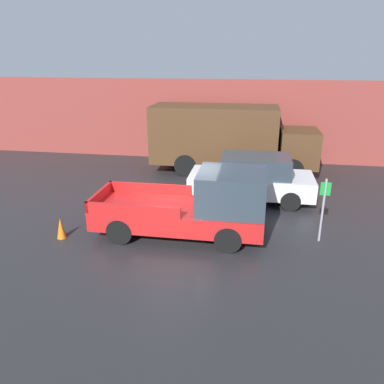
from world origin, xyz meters
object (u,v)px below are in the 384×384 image
(pickup_truck, at_px, (197,206))
(car, at_px, (252,178))
(delivery_truck, at_px, (227,137))
(traffic_cone, at_px, (61,228))
(parking_sign, at_px, (323,207))

(pickup_truck, bearing_deg, car, 64.40)
(delivery_truck, bearing_deg, traffic_cone, -119.53)
(car, bearing_deg, parking_sign, -56.45)
(pickup_truck, distance_m, car, 3.82)
(traffic_cone, bearing_deg, delivery_truck, 60.47)
(car, xyz_separation_m, parking_sign, (2.12, -3.20, 0.25))
(pickup_truck, height_order, traffic_cone, pickup_truck)
(parking_sign, distance_m, traffic_cone, 8.03)
(car, distance_m, traffic_cone, 7.23)
(car, height_order, delivery_truck, delivery_truck)
(delivery_truck, relative_size, traffic_cone, 11.86)
(pickup_truck, height_order, delivery_truck, delivery_truck)
(pickup_truck, bearing_deg, traffic_cone, -168.27)
(pickup_truck, relative_size, parking_sign, 2.62)
(pickup_truck, xyz_separation_m, parking_sign, (3.77, 0.24, 0.14))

